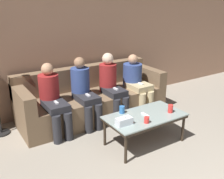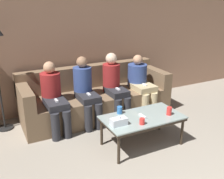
% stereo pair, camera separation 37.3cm
% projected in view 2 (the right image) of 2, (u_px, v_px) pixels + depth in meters
% --- Properties ---
extents(wall_back, '(12.00, 0.06, 2.60)m').
position_uv_depth(wall_back, '(83.00, 40.00, 4.89)').
color(wall_back, '#9E755B').
rests_on(wall_back, ground_plane).
extents(couch, '(2.64, 0.93, 0.86)m').
position_uv_depth(couch, '(95.00, 98.00, 4.77)').
color(couch, brown).
rests_on(couch, ground_plane).
extents(coffee_table, '(1.15, 0.63, 0.45)m').
position_uv_depth(coffee_table, '(142.00, 119.00, 3.73)').
color(coffee_table, '#8C9E99').
rests_on(coffee_table, ground_plane).
extents(cup_near_left, '(0.08, 0.08, 0.11)m').
position_uv_depth(cup_near_left, '(120.00, 110.00, 3.80)').
color(cup_near_left, '#3372BF').
rests_on(cup_near_left, coffee_table).
extents(cup_near_right, '(0.07, 0.07, 0.09)m').
position_uv_depth(cup_near_right, '(142.00, 121.00, 3.48)').
color(cup_near_right, red).
rests_on(cup_near_right, coffee_table).
extents(cup_far_center, '(0.07, 0.07, 0.12)m').
position_uv_depth(cup_far_center, '(169.00, 111.00, 3.76)').
color(cup_far_center, red).
rests_on(cup_far_center, coffee_table).
extents(tissue_box, '(0.22, 0.12, 0.13)m').
position_uv_depth(tissue_box, '(119.00, 121.00, 3.46)').
color(tissue_box, silver).
rests_on(tissue_box, coffee_table).
extents(game_remote, '(0.04, 0.15, 0.02)m').
position_uv_depth(game_remote, '(142.00, 116.00, 3.72)').
color(game_remote, white).
rests_on(game_remote, coffee_table).
extents(seated_person_left_end, '(0.32, 0.70, 1.11)m').
position_uv_depth(seated_person_left_end, '(53.00, 95.00, 4.13)').
color(seated_person_left_end, '#28282D').
rests_on(seated_person_left_end, ground_plane).
extents(seated_person_mid_left, '(0.31, 0.66, 1.14)m').
position_uv_depth(seated_person_mid_left, '(85.00, 89.00, 4.37)').
color(seated_person_mid_left, '#28282D').
rests_on(seated_person_mid_left, ground_plane).
extents(seated_person_mid_right, '(0.31, 0.64, 1.14)m').
position_uv_depth(seated_person_mid_right, '(114.00, 84.00, 4.60)').
color(seated_person_mid_right, '#28282D').
rests_on(seated_person_mid_right, ground_plane).
extents(seated_person_right_end, '(0.36, 0.68, 1.06)m').
position_uv_depth(seated_person_right_end, '(140.00, 81.00, 4.85)').
color(seated_person_right_end, tan).
rests_on(seated_person_right_end, ground_plane).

